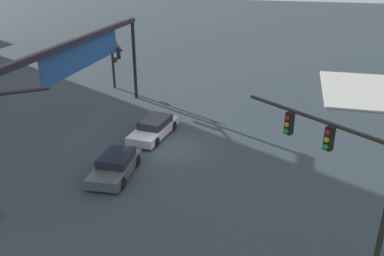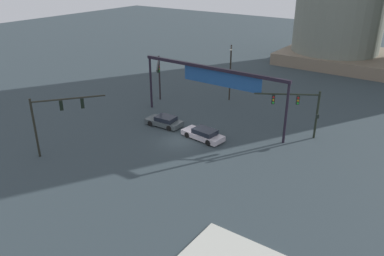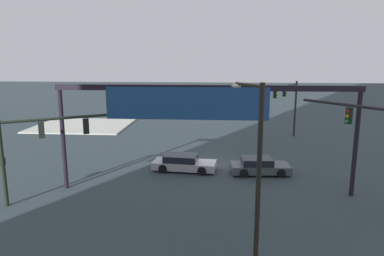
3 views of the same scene
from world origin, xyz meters
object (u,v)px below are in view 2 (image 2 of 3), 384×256
streetlamp_curved_arm (230,69)px  sedan_car_approaching (165,121)px  sedan_car_waiting_far (203,134)px  traffic_signal_near_corner (300,105)px  traffic_signal_opposite_side (55,113)px  traffic_signal_cross_street (159,73)px

streetlamp_curved_arm → sedan_car_approaching: (-1.69, -11.93, -3.81)m
sedan_car_approaching → sedan_car_waiting_far: bearing=172.4°
traffic_signal_near_corner → traffic_signal_opposite_side: (-17.75, -17.25, 0.60)m
sedan_car_approaching → sedan_car_waiting_far: 5.67m
traffic_signal_opposite_side → sedan_car_approaching: traffic_signal_opposite_side is taller
streetlamp_curved_arm → sedan_car_waiting_far: streetlamp_curved_arm is taller
streetlamp_curved_arm → traffic_signal_cross_street: bearing=-77.6°
traffic_signal_opposite_side → sedan_car_waiting_far: (9.72, 11.00, -3.74)m
traffic_signal_near_corner → sedan_car_waiting_far: (-8.04, -6.25, -3.14)m
traffic_signal_opposite_side → sedan_car_approaching: 12.64m
traffic_signal_cross_street → sedan_car_waiting_far: bearing=23.5°
traffic_signal_near_corner → sedan_car_approaching: (-13.70, -5.87, -3.14)m
sedan_car_approaching → sedan_car_waiting_far: (5.66, -0.38, 0.00)m
traffic_signal_opposite_side → streetlamp_curved_arm: (5.74, 23.31, 0.07)m
traffic_signal_cross_street → sedan_car_approaching: bearing=5.9°
traffic_signal_opposite_side → sedan_car_approaching: bearing=18.0°
sedan_car_approaching → sedan_car_waiting_far: size_ratio=0.89×
traffic_signal_opposite_side → sedan_car_approaching: (4.06, 11.38, -3.74)m
traffic_signal_near_corner → traffic_signal_opposite_side: 24.76m
traffic_signal_cross_street → sedan_car_approaching: traffic_signal_cross_street is taller
traffic_signal_opposite_side → traffic_signal_cross_street: bearing=42.3°
traffic_signal_opposite_side → traffic_signal_cross_street: size_ratio=0.99×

